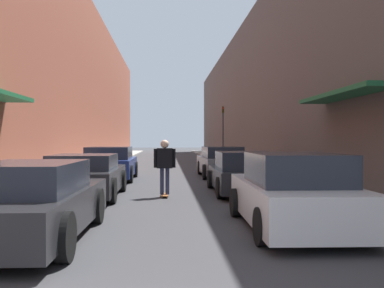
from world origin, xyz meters
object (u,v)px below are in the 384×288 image
object	(u,v)px
parked_car_left_2	(110,164)
traffic_light	(223,128)
parked_car_left_0	(32,202)
parked_car_right_1	(244,173)
parked_car_left_1	(85,176)
parked_car_right_0	(293,193)
parked_car_right_2	(221,162)
skateboarder	(165,162)

from	to	relation	value
parked_car_left_2	traffic_light	size ratio (longest dim) A/B	1.07
parked_car_left_0	traffic_light	size ratio (longest dim) A/B	1.13
parked_car_left_0	parked_car_right_1	bearing A→B (deg)	52.45
parked_car_left_1	parked_car_right_0	distance (m)	6.56
parked_car_left_1	parked_car_right_0	xyz separation A→B (m)	(4.67, -4.61, 0.05)
parked_car_right_0	traffic_light	xyz separation A→B (m)	(1.67, 22.49, 1.83)
parked_car_right_2	skateboarder	xyz separation A→B (m)	(-2.49, -6.53, 0.36)
parked_car_left_0	parked_car_left_2	distance (m)	10.55
parked_car_left_1	skateboarder	distance (m)	2.31
parked_car_left_1	parked_car_right_1	world-z (taller)	parked_car_right_1
parked_car_left_1	parked_car_right_0	bearing A→B (deg)	-44.61
parked_car_left_1	traffic_light	distance (m)	19.06
parked_car_left_0	parked_car_left_2	xyz separation A→B (m)	(-0.12, 10.55, 0.03)
parked_car_left_0	skateboarder	distance (m)	5.68
parked_car_left_2	traffic_light	world-z (taller)	traffic_light
parked_car_left_1	parked_car_right_2	distance (m)	8.07
parked_car_right_2	traffic_light	size ratio (longest dim) A/B	1.17
parked_car_right_0	parked_car_right_1	size ratio (longest dim) A/B	0.98
parked_car_right_0	skateboarder	distance (m)	5.19
parked_car_left_0	parked_car_right_2	xyz separation A→B (m)	(4.64, 11.78, 0.02)
parked_car_right_1	parked_car_right_2	bearing A→B (deg)	89.71
parked_car_right_1	skateboarder	xyz separation A→B (m)	(-2.46, -0.74, 0.40)
parked_car_left_2	skateboarder	xyz separation A→B (m)	(2.27, -5.30, 0.35)
traffic_light	parked_car_right_2	bearing A→B (deg)	-97.88
parked_car_right_1	parked_car_right_0	bearing A→B (deg)	-90.68
skateboarder	parked_car_left_1	bearing A→B (deg)	179.59
parked_car_left_1	parked_car_left_2	size ratio (longest dim) A/B	1.02
parked_car_right_0	parked_car_right_2	world-z (taller)	parked_car_right_0
parked_car_right_1	traffic_light	world-z (taller)	traffic_light
parked_car_left_0	parked_car_right_1	size ratio (longest dim) A/B	1.03
parked_car_left_0	parked_car_left_2	bearing A→B (deg)	90.65
parked_car_left_1	parked_car_right_2	xyz separation A→B (m)	(4.76, 6.51, 0.04)
parked_car_left_0	parked_car_right_0	bearing A→B (deg)	8.26
parked_car_left_2	parked_car_right_2	distance (m)	4.91
parked_car_right_1	traffic_light	bearing A→B (deg)	84.66
skateboarder	parked_car_left_2	bearing A→B (deg)	113.14
skateboarder	parked_car_left_0	bearing A→B (deg)	-112.24
parked_car_left_0	traffic_light	xyz separation A→B (m)	(6.21, 23.15, 1.87)
parked_car_right_1	parked_car_right_2	xyz separation A→B (m)	(0.03, 5.79, 0.04)
parked_car_right_0	skateboarder	xyz separation A→B (m)	(-2.40, 4.59, 0.35)
parked_car_right_2	parked_car_left_2	bearing A→B (deg)	-165.55
parked_car_right_1	parked_car_left_1	bearing A→B (deg)	-171.29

